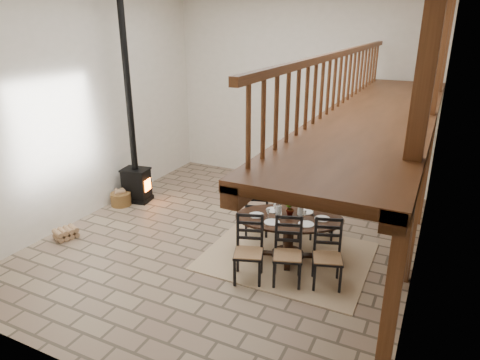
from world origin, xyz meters
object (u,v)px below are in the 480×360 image
at_px(log_basket, 121,198).
at_px(log_stack, 66,233).
at_px(wood_stove, 134,158).
at_px(dining_table, 288,236).

distance_m(log_basket, log_stack, 1.85).
distance_m(wood_stove, log_stack, 2.46).
xyz_separation_m(dining_table, log_basket, (-4.49, 0.53, -0.26)).
xyz_separation_m(wood_stove, log_stack, (-0.06, -2.24, -1.02)).
xyz_separation_m(wood_stove, log_basket, (-0.18, -0.40, -0.95)).
relative_size(dining_table, log_basket, 5.55).
relative_size(wood_stove, log_basket, 10.31).
relative_size(dining_table, wood_stove, 0.54).
height_order(dining_table, wood_stove, wood_stove).
relative_size(log_basket, log_stack, 0.92).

